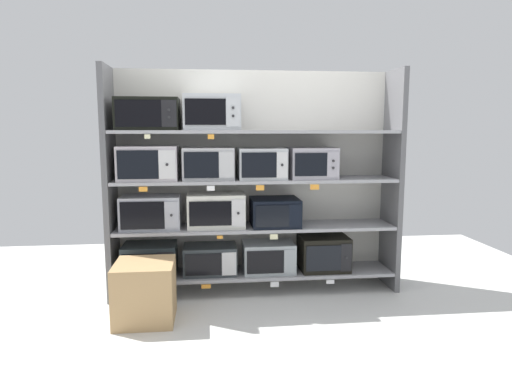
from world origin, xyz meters
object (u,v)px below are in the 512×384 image
object	(u,v)px
microwave_12	(212,113)
microwave_1	(210,259)
microwave_8	(208,163)
microwave_7	(149,163)
microwave_3	(324,253)
microwave_6	(275,212)
microwave_0	(150,260)
microwave_10	(312,163)
microwave_11	(148,114)
shipping_carton	(145,292)
microwave_9	(262,163)
microwave_5	(216,210)
microwave_2	(268,257)
microwave_4	(151,212)

from	to	relation	value
microwave_12	microwave_1	bearing A→B (deg)	-179.83
microwave_8	microwave_7	bearing A→B (deg)	-179.99
microwave_1	microwave_3	distance (m)	1.12
microwave_6	microwave_7	distance (m)	1.27
microwave_8	microwave_0	bearing A→B (deg)	179.98
microwave_0	microwave_3	distance (m)	1.69
microwave_10	microwave_12	bearing A→B (deg)	180.00
microwave_6	microwave_7	world-z (taller)	microwave_7
microwave_10	microwave_11	xyz separation A→B (m)	(-1.52, -0.00, 0.45)
microwave_8	microwave_12	size ratio (longest dim) A/B	0.92
microwave_11	shipping_carton	xyz separation A→B (m)	(0.00, -0.59, -1.46)
microwave_1	microwave_7	size ratio (longest dim) A/B	0.94
microwave_9	microwave_12	size ratio (longest dim) A/B	0.86
microwave_10	microwave_9	bearing A→B (deg)	-179.97
microwave_3	microwave_8	xyz separation A→B (m)	(-1.12, -0.00, 0.89)
microwave_8	microwave_9	size ratio (longest dim) A/B	1.07
microwave_1	microwave_5	bearing A→B (deg)	0.11
microwave_0	microwave_8	xyz separation A→B (m)	(0.57, -0.00, 0.91)
microwave_1	microwave_2	world-z (taller)	microwave_2
microwave_9	shipping_carton	xyz separation A→B (m)	(-1.04, -0.59, -1.00)
microwave_1	microwave_6	bearing A→B (deg)	-0.01
microwave_3	microwave_4	bearing A→B (deg)	-179.99
shipping_carton	microwave_10	bearing A→B (deg)	21.21
microwave_8	microwave_11	size ratio (longest dim) A/B	0.85
microwave_6	microwave_3	bearing A→B (deg)	0.01
microwave_12	microwave_8	bearing A→B (deg)	-179.63
microwave_0	microwave_11	size ratio (longest dim) A/B	0.89
microwave_6	microwave_11	bearing A→B (deg)	-179.99
microwave_4	microwave_12	distance (m)	1.09
microwave_6	shipping_carton	distance (m)	1.41
microwave_4	microwave_7	size ratio (longest dim) A/B	1.02
microwave_3	microwave_4	xyz separation A→B (m)	(-1.66, -0.00, 0.44)
microwave_1	shipping_carton	bearing A→B (deg)	-132.41
microwave_7	microwave_12	size ratio (longest dim) A/B	1.04
microwave_4	microwave_12	size ratio (longest dim) A/B	1.06
microwave_2	microwave_3	size ratio (longest dim) A/B	1.05
microwave_1	microwave_5	size ratio (longest dim) A/B	0.94
microwave_9	microwave_10	bearing A→B (deg)	0.03
microwave_5	microwave_6	xyz separation A→B (m)	(0.56, -0.00, -0.03)
microwave_6	microwave_12	distance (m)	1.11
microwave_9	microwave_1	bearing A→B (deg)	179.98
microwave_1	microwave_12	bearing A→B (deg)	0.17
microwave_4	shipping_carton	xyz separation A→B (m)	(0.01, -0.59, -0.56)
microwave_5	microwave_9	size ratio (longest dim) A/B	1.21
microwave_5	microwave_12	distance (m)	0.92
microwave_0	microwave_6	distance (m)	1.27
microwave_2	microwave_11	bearing A→B (deg)	-179.99
microwave_6	microwave_7	bearing A→B (deg)	-179.99
microwave_0	microwave_10	distance (m)	1.80
microwave_7	microwave_8	bearing A→B (deg)	0.01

